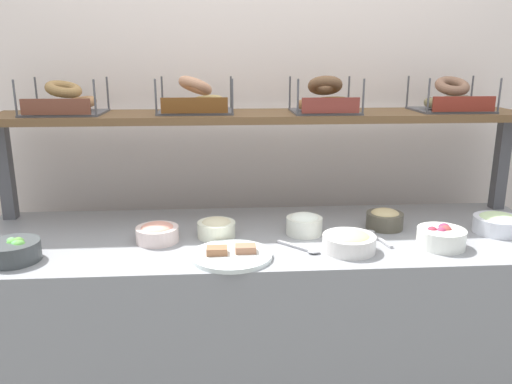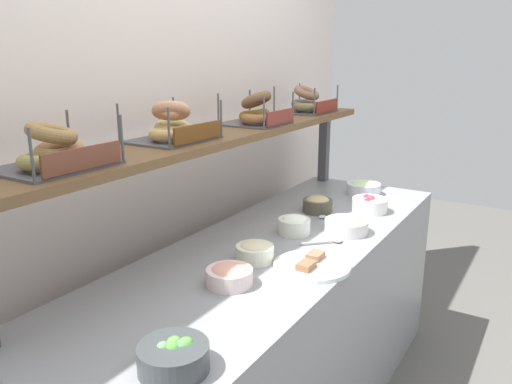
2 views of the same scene
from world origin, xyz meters
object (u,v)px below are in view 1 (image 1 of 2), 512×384
bagel_basket_sesame (195,101)px  bagel_basket_everything (64,102)px  bowl_scallion_spread (498,223)px  bowl_cream_cheese (304,224)px  bowl_veggie_mix (13,250)px  serving_spoon_by_edge (305,249)px  bowl_beet_salad (441,237)px  bowl_egg_salad (349,241)px  bowl_lox_spread (157,232)px  serving_spoon_near_plate (375,235)px  bagel_basket_cinnamon_raisin (324,100)px  bowl_potato_salad (216,228)px  bowl_hummus (385,219)px  serving_plate_white (231,255)px  bagel_basket_poppy (451,100)px

bagel_basket_sesame → bagel_basket_everything: bearing=-177.9°
bowl_scallion_spread → bowl_cream_cheese: size_ratio=1.32×
bowl_veggie_mix → serving_spoon_by_edge: 0.97m
bowl_beet_salad → serving_spoon_by_edge: 0.49m
bowl_egg_salad → bowl_lox_spread: 0.69m
serving_spoon_near_plate → bagel_basket_cinnamon_raisin: bearing=114.8°
bowl_veggie_mix → bowl_potato_salad: bearing=15.4°
bowl_hummus → serving_spoon_by_edge: bearing=-148.4°
bowl_egg_salad → serving_spoon_near_plate: bearing=44.3°
bowl_veggie_mix → bagel_basket_everything: bearing=81.3°
bowl_potato_salad → bagel_basket_sesame: (-0.08, 0.30, 0.44)m
serving_plate_white → bagel_basket_cinnamon_raisin: (0.39, 0.47, 0.47)m
bowl_cream_cheese → serving_spoon_by_edge: bowl_cream_cheese is taller
bowl_hummus → bowl_veggie_mix: bearing=-169.8°
bowl_scallion_spread → bowl_lox_spread: bearing=-179.6°
bowl_hummus → serving_plate_white: 0.66m
bowl_beet_salad → bowl_cream_cheese: size_ratio=1.23×
bowl_scallion_spread → bagel_basket_cinnamon_raisin: bagel_basket_cinnamon_raisin is taller
bowl_scallion_spread → bagel_basket_cinnamon_raisin: (-0.63, 0.29, 0.44)m
bowl_scallion_spread → serving_spoon_near_plate: (-0.48, -0.02, -0.03)m
bowl_veggie_mix → serving_plate_white: size_ratio=0.64×
bagel_basket_poppy → bagel_basket_sesame: bearing=179.0°
bowl_potato_salad → bagel_basket_everything: bearing=154.4°
bowl_veggie_mix → bowl_scallion_spread: bearing=5.2°
bowl_cream_cheese → bagel_basket_sesame: (-0.41, 0.29, 0.44)m
bowl_potato_salad → bowl_scallion_spread: bearing=-1.3°
serving_plate_white → serving_spoon_by_edge: 0.26m
bowl_potato_salad → bowl_cream_cheese: bearing=1.8°
bowl_beet_salad → serving_plate_white: 0.74m
bowl_hummus → bagel_basket_poppy: 0.59m
bowl_cream_cheese → serving_plate_white: bowl_cream_cheese is taller
bowl_cream_cheese → bowl_hummus: (0.32, 0.04, -0.00)m
bowl_lox_spread → bagel_basket_cinnamon_raisin: (0.66, 0.30, 0.44)m
bowl_beet_salad → bowl_potato_salad: (-0.79, 0.16, -0.00)m
bowl_cream_cheese → bowl_hummus: bearing=7.6°
serving_spoon_by_edge → bowl_veggie_mix: bearing=-178.8°
bowl_cream_cheese → bowl_potato_salad: bearing=-178.2°
bowl_lox_spread → bagel_basket_cinnamon_raisin: size_ratio=0.59×
bowl_veggie_mix → serving_plate_white: (0.72, -0.02, -0.03)m
bowl_hummus → serving_spoon_near_plate: bearing=-124.3°
serving_plate_white → bagel_basket_everything: 0.93m
bowl_egg_salad → bowl_potato_salad: 0.49m
bagel_basket_sesame → serving_spoon_near_plate: bearing=-27.6°
bowl_scallion_spread → bowl_hummus: size_ratio=1.26×
bowl_egg_salad → serving_spoon_by_edge: (-0.15, 0.01, -0.03)m
bowl_beet_salad → serving_spoon_near_plate: bearing=151.4°
bowl_potato_salad → bowl_veggie_mix: 0.69m
bowl_veggie_mix → bagel_basket_poppy: (1.65, 0.47, 0.44)m
bowl_cream_cheese → bowl_veggie_mix: bearing=-169.0°
bowl_lox_spread → bagel_basket_everything: bagel_basket_everything is taller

